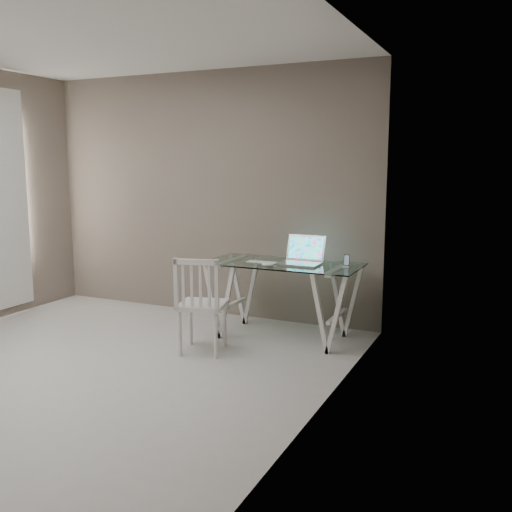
# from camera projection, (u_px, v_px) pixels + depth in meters

# --- Properties ---
(room) EXTENTS (4.50, 4.52, 2.71)m
(room) POSITION_uv_depth(u_px,v_px,m) (56.00, 161.00, 4.35)
(room) COLOR #ABA9A4
(room) RESTS_ON ground
(desk) EXTENTS (1.50, 0.70, 0.75)m
(desk) POSITION_uv_depth(u_px,v_px,m) (283.00, 300.00, 5.57)
(desk) COLOR silver
(desk) RESTS_ON ground
(chair) EXTENTS (0.49, 0.49, 0.89)m
(chair) POSITION_uv_depth(u_px,v_px,m) (200.00, 301.00, 5.07)
(chair) COLOR silver
(chair) RESTS_ON ground
(laptop) EXTENTS (0.38, 0.36, 0.26)m
(laptop) POSITION_uv_depth(u_px,v_px,m) (302.00, 257.00, 5.48)
(laptop) COLOR silver
(laptop) RESTS_ON desk
(keyboard) EXTENTS (0.31, 0.13, 0.01)m
(keyboard) POSITION_uv_depth(u_px,v_px,m) (262.00, 262.00, 5.52)
(keyboard) COLOR silver
(keyboard) RESTS_ON desk
(mouse) EXTENTS (0.12, 0.07, 0.04)m
(mouse) POSITION_uv_depth(u_px,v_px,m) (268.00, 264.00, 5.33)
(mouse) COLOR silver
(mouse) RESTS_ON desk
(phone_dock) EXTENTS (0.06, 0.06, 0.12)m
(phone_dock) POSITION_uv_depth(u_px,v_px,m) (346.00, 264.00, 5.29)
(phone_dock) COLOR white
(phone_dock) RESTS_ON desk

